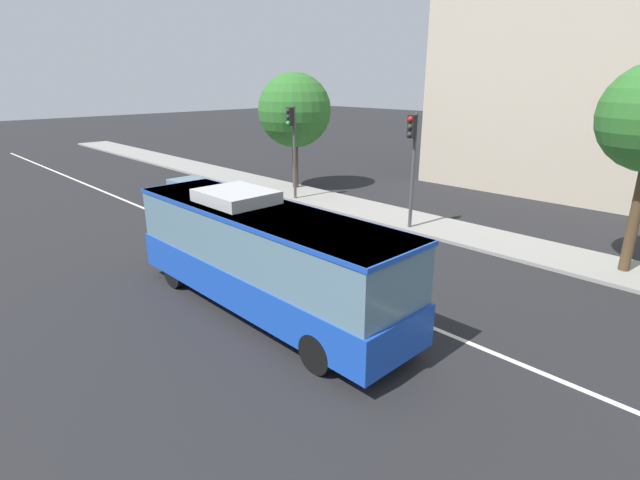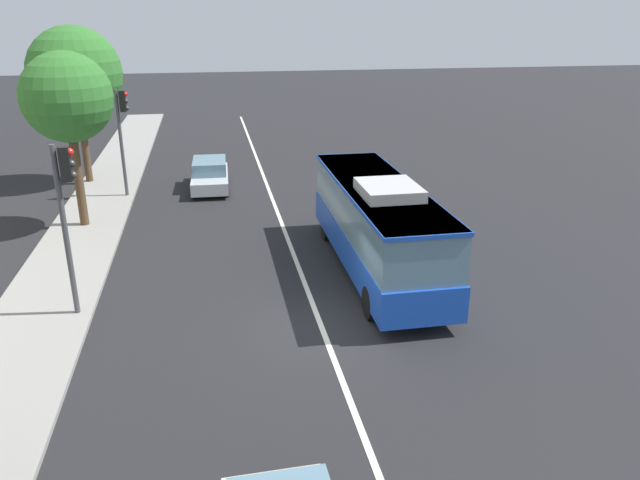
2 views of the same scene
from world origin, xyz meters
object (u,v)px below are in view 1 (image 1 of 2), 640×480
traffic_light_mid_block (412,152)px  traffic_light_near_corner (292,137)px  transit_bus (262,253)px  street_tree_kerbside_right (295,111)px  sedan_beige (192,193)px

traffic_light_mid_block → traffic_light_near_corner: bearing=-90.7°
transit_bus → traffic_light_mid_block: bearing=100.1°
street_tree_kerbside_right → sedan_beige: bearing=-95.7°
traffic_light_mid_block → sedan_beige: bearing=-66.9°
sedan_beige → street_tree_kerbside_right: street_tree_kerbside_right is taller
transit_bus → street_tree_kerbside_right: 16.72m
transit_bus → street_tree_kerbside_right: size_ratio=1.43×
sedan_beige → traffic_light_near_corner: size_ratio=0.87×
transit_bus → traffic_light_near_corner: (-9.53, 9.47, 1.75)m
traffic_light_near_corner → street_tree_kerbside_right: bearing=-135.3°
transit_bus → traffic_light_mid_block: size_ratio=1.92×
traffic_light_mid_block → street_tree_kerbside_right: (-10.01, 2.03, 1.22)m
traffic_light_near_corner → street_tree_kerbside_right: (-2.17, 2.10, 1.22)m
sedan_beige → traffic_light_near_corner: bearing=-122.5°
transit_bus → street_tree_kerbside_right: street_tree_kerbside_right is taller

